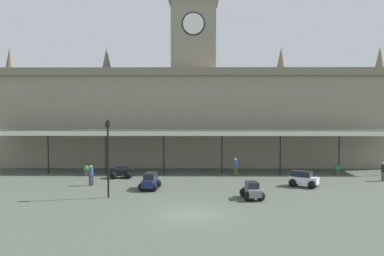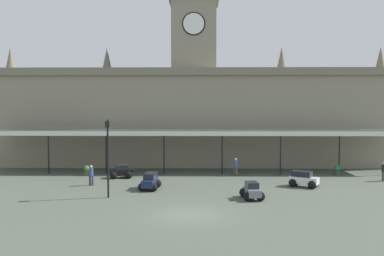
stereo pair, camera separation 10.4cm
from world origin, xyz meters
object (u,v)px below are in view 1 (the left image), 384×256
(pedestrian_beside_cars, at_px, (236,166))
(planter_forecourt_centre, at_px, (337,170))
(car_white_estate, at_px, (303,180))
(car_black_sedan, at_px, (121,172))
(car_grey_sedan, at_px, (252,192))
(pedestrian_near_entrance, at_px, (383,171))
(car_navy_estate, at_px, (150,182))
(victorian_lamppost, at_px, (108,150))
(pedestrian_crossing_forecourt, at_px, (91,174))
(planter_near_kerb, at_px, (87,170))

(pedestrian_beside_cars, bearing_deg, planter_forecourt_centre, 3.10)
(car_white_estate, bearing_deg, car_black_sedan, 166.18)
(car_grey_sedan, distance_m, pedestrian_near_entrance, 14.14)
(car_black_sedan, bearing_deg, car_grey_sedan, -36.99)
(car_navy_estate, relative_size, pedestrian_near_entrance, 1.39)
(car_grey_sedan, height_order, car_white_estate, car_white_estate)
(victorian_lamppost, bearing_deg, pedestrian_beside_cars, 42.95)
(car_black_sedan, xyz_separation_m, car_white_estate, (15.48, -3.81, 0.06))
(pedestrian_near_entrance, xyz_separation_m, pedestrian_beside_cars, (-12.59, 2.47, 0.00))
(car_navy_estate, xyz_separation_m, car_white_estate, (12.27, 1.13, 0.00))
(car_black_sedan, xyz_separation_m, pedestrian_beside_cars, (10.49, 1.29, 0.41))
(car_black_sedan, xyz_separation_m, pedestrian_near_entrance, (23.08, -1.18, 0.41))
(pedestrian_crossing_forecourt, bearing_deg, car_black_sedan, 63.00)
(car_white_estate, height_order, planter_near_kerb, car_white_estate)
(pedestrian_crossing_forecourt, bearing_deg, pedestrian_beside_cars, 21.42)
(pedestrian_crossing_forecourt, height_order, victorian_lamppost, victorian_lamppost)
(car_grey_sedan, distance_m, planter_near_kerb, 17.00)
(car_navy_estate, relative_size, car_grey_sedan, 1.09)
(car_black_sedan, bearing_deg, pedestrian_crossing_forecourt, -117.00)
(car_grey_sedan, bearing_deg, planter_near_kerb, 146.92)
(car_grey_sedan, relative_size, planter_forecourt_centre, 2.22)
(pedestrian_near_entrance, relative_size, planter_near_kerb, 1.74)
(car_black_sedan, xyz_separation_m, pedestrian_crossing_forecourt, (-1.80, -3.53, 0.41))
(car_grey_sedan, xyz_separation_m, pedestrian_near_entrance, (12.31, 6.93, 0.41))
(car_white_estate, xyz_separation_m, pedestrian_crossing_forecourt, (-17.28, 0.28, 0.34))
(car_navy_estate, xyz_separation_m, car_black_sedan, (-3.21, 4.93, -0.06))
(car_navy_estate, bearing_deg, car_black_sedan, 123.03)
(pedestrian_crossing_forecourt, xyz_separation_m, planter_forecourt_centre, (21.93, 5.34, -0.42))
(planter_forecourt_centre, bearing_deg, pedestrian_beside_cars, -176.90)
(car_navy_estate, distance_m, planter_forecourt_centre, 18.22)
(car_white_estate, xyz_separation_m, victorian_lamppost, (-14.89, -4.11, 2.85))
(car_black_sedan, distance_m, car_white_estate, 15.94)
(car_black_sedan, distance_m, pedestrian_near_entrance, 23.11)
(car_black_sedan, distance_m, victorian_lamppost, 8.46)
(car_black_sedan, relative_size, car_grey_sedan, 1.02)
(car_black_sedan, relative_size, pedestrian_beside_cars, 1.30)
(car_grey_sedan, bearing_deg, pedestrian_near_entrance, 29.37)
(car_white_estate, height_order, pedestrian_near_entrance, pedestrian_near_entrance)
(victorian_lamppost, height_order, planter_forecourt_centre, victorian_lamppost)
(car_white_estate, xyz_separation_m, pedestrian_beside_cars, (-4.99, 5.10, 0.34))
(car_grey_sedan, bearing_deg, car_black_sedan, 143.01)
(pedestrian_beside_cars, bearing_deg, car_black_sedan, -172.97)
(victorian_lamppost, xyz_separation_m, planter_near_kerb, (-4.08, 9.09, -2.93))
(car_white_estate, xyz_separation_m, pedestrian_near_entrance, (7.60, 2.63, 0.34))
(car_white_estate, relative_size, victorian_lamppost, 0.44)
(car_grey_sedan, height_order, victorian_lamppost, victorian_lamppost)
(pedestrian_beside_cars, height_order, planter_forecourt_centre, pedestrian_beside_cars)
(pedestrian_near_entrance, bearing_deg, planter_forecourt_centre, 134.50)
(car_navy_estate, bearing_deg, car_white_estate, 5.24)
(planter_near_kerb, bearing_deg, pedestrian_near_entrance, -5.06)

